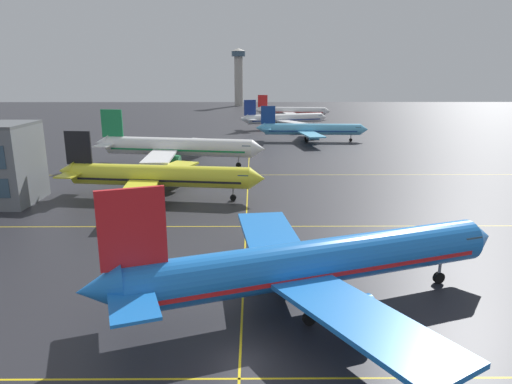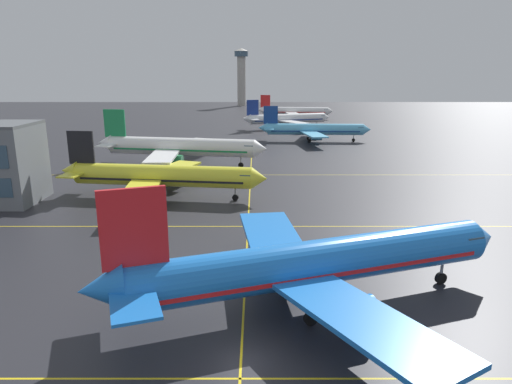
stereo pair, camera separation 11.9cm
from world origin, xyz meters
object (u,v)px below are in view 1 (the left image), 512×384
airliner_third_row (177,147)px  airliner_distant_taxiway (292,111)px  airliner_far_right_stand (284,119)px  airliner_front_gate (313,263)px  airliner_far_left_stand (311,129)px  control_tower (239,72)px  airliner_second_row (158,176)px

airliner_third_row → airliner_distant_taxiway: airliner_third_row is taller
airliner_far_right_stand → airliner_distant_taxiway: (5.82, 35.50, -0.10)m
airliner_front_gate → airliner_far_right_stand: bearing=87.4°
airliner_front_gate → airliner_far_left_stand: 105.20m
airliner_front_gate → airliner_distant_taxiway: airliner_front_gate is taller
airliner_front_gate → airliner_far_right_stand: size_ratio=1.15×
airliner_far_right_stand → airliner_front_gate: bearing=-92.6°
airliner_far_left_stand → control_tower: 155.00m
airliner_third_row → airliner_far_left_stand: bearing=46.5°
airliner_far_right_stand → control_tower: size_ratio=1.00×
airliner_front_gate → control_tower: bearing=93.2°
airliner_second_row → airliner_far_right_stand: size_ratio=1.06×
airliner_front_gate → airliner_second_row: size_ratio=1.09×
airliner_third_row → airliner_far_right_stand: size_ratio=1.18×
airliner_second_row → control_tower: (7.44, 217.89, 16.51)m
control_tower → airliner_front_gate: bearing=-86.8°
airliner_third_row → airliner_distant_taxiway: (35.31, 105.90, -0.66)m
airliner_second_row → airliner_distant_taxiway: 138.57m
control_tower → airliner_second_row: bearing=-92.0°
airliner_far_right_stand → control_tower: 121.99m
airliner_far_left_stand → airliner_far_right_stand: (-6.30, 32.65, 0.06)m
airliner_front_gate → control_tower: (-14.41, 256.15, 16.04)m
airliner_far_right_stand → airliner_distant_taxiway: bearing=80.7°
airliner_third_row → control_tower: (8.76, 189.46, 16.07)m
airliner_front_gate → airliner_second_row: (-21.86, 38.26, -0.47)m
airliner_distant_taxiway → airliner_far_left_stand: bearing=-89.6°
airliner_third_row → airliner_far_left_stand: 52.02m
airliner_front_gate → airliner_far_right_stand: 137.23m
airliner_front_gate → airliner_far_right_stand: airliner_front_gate is taller
airliner_front_gate → airliner_third_row: (-23.17, 66.69, -0.03)m
airliner_front_gate → airliner_far_left_stand: (12.62, 104.44, -0.65)m
airliner_second_row → airliner_front_gate: bearing=-60.3°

